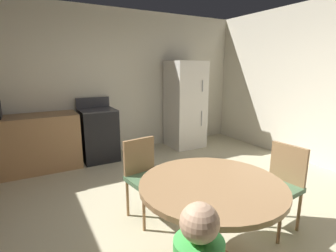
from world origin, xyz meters
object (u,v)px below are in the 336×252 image
at_px(refrigerator, 185,105).
at_px(dining_table, 211,202).
at_px(oven_range, 98,134).
at_px(chair_north, 145,173).
at_px(chair_east, 280,182).

distance_m(refrigerator, dining_table, 3.43).
xyz_separation_m(oven_range, dining_table, (0.12, -3.03, 0.13)).
distance_m(dining_table, chair_north, 0.98).
distance_m(oven_range, dining_table, 3.03).
bearing_deg(chair_north, refrigerator, 129.54).
xyz_separation_m(oven_range, chair_east, (1.10, -2.93, 0.03)).
distance_m(dining_table, chair_east, 0.98).
xyz_separation_m(refrigerator, chair_east, (-0.71, -2.87, -0.38)).
height_order(oven_range, dining_table, oven_range).
bearing_deg(chair_north, chair_east, 43.87).
bearing_deg(refrigerator, dining_table, -119.47).
relative_size(refrigerator, dining_table, 1.55).
distance_m(refrigerator, chair_north, 2.74).
xyz_separation_m(dining_table, chair_north, (-0.14, 0.97, -0.10)).
relative_size(oven_range, chair_north, 1.26).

